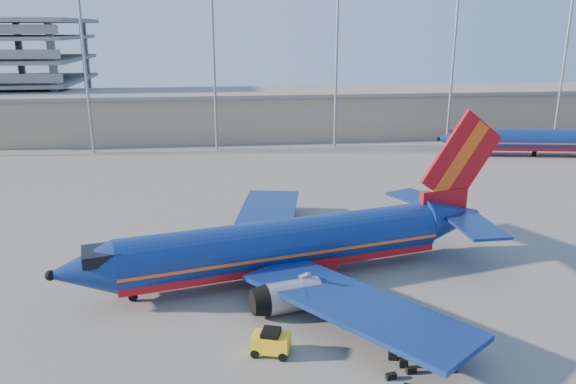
# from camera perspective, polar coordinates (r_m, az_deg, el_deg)

# --- Properties ---
(ground) EXTENTS (220.00, 220.00, 0.00)m
(ground) POSITION_cam_1_polar(r_m,az_deg,el_deg) (50.99, -1.69, -6.43)
(ground) COLOR slate
(ground) RESTS_ON ground
(terminal_building) EXTENTS (122.00, 16.00, 8.50)m
(terminal_building) POSITION_cam_1_polar(r_m,az_deg,el_deg) (106.88, 0.86, 8.09)
(terminal_building) COLOR gray
(terminal_building) RESTS_ON ground
(light_mast_row) EXTENTS (101.60, 1.60, 28.65)m
(light_mast_row) POSITION_cam_1_polar(r_m,az_deg,el_deg) (93.28, -1.25, 15.04)
(light_mast_row) COLOR gray
(light_mast_row) RESTS_ON ground
(aircraft_main) EXTENTS (37.82, 35.95, 13.00)m
(aircraft_main) POSITION_cam_1_polar(r_m,az_deg,el_deg) (45.89, 0.63, -5.35)
(aircraft_main) COLOR navy
(aircraft_main) RESTS_ON ground
(aircraft_second) EXTENTS (33.31, 13.35, 11.35)m
(aircraft_second) POSITION_cam_1_polar(r_m,az_deg,el_deg) (97.85, 24.35, 4.84)
(aircraft_second) COLOR navy
(aircraft_second) RESTS_ON ground
(baggage_tug) EXTENTS (2.68, 2.09, 1.69)m
(baggage_tug) POSITION_cam_1_polar(r_m,az_deg,el_deg) (36.32, -1.74, -14.97)
(baggage_tug) COLOR yellow
(baggage_tug) RESTS_ON ground
(luggage_pile) EXTENTS (4.50, 3.65, 0.52)m
(luggage_pile) POSITION_cam_1_polar(r_m,az_deg,el_deg) (36.03, 12.90, -16.95)
(luggage_pile) COLOR black
(luggage_pile) RESTS_ON ground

